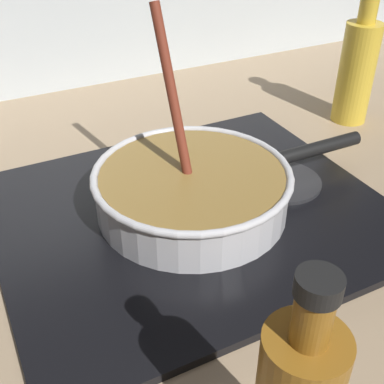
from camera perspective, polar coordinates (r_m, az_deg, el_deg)
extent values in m
cube|color=#9E8466|center=(0.59, 1.81, -17.87)|extent=(2.40, 1.60, 0.04)
cube|color=black|center=(0.74, 0.00, -2.40)|extent=(0.56, 0.48, 0.01)
torus|color=#592D0C|center=(0.74, 0.00, -1.77)|extent=(0.18, 0.18, 0.01)
cylinder|color=#262628|center=(0.81, 10.24, 1.20)|extent=(0.13, 0.13, 0.01)
cylinder|color=silver|center=(0.72, 0.00, 0.00)|extent=(0.28, 0.28, 0.06)
cylinder|color=olive|center=(0.72, 0.00, 0.26)|extent=(0.26, 0.26, 0.06)
torus|color=silver|center=(0.70, 0.00, 2.13)|extent=(0.29, 0.29, 0.01)
cylinder|color=black|center=(0.82, 13.98, 4.82)|extent=(0.17, 0.02, 0.02)
cylinder|color=beige|center=(0.69, 0.69, 0.49)|extent=(0.03, 0.03, 0.01)
cylinder|color=beige|center=(0.76, -2.71, 3.95)|extent=(0.04, 0.04, 0.01)
cylinder|color=beige|center=(0.71, 8.88, 0.86)|extent=(0.04, 0.04, 0.01)
cylinder|color=#EDD88C|center=(0.79, -0.25, 4.95)|extent=(0.03, 0.03, 0.01)
cylinder|color=#E5CC7A|center=(0.66, 4.01, -1.73)|extent=(0.03, 0.03, 0.01)
cylinder|color=#EDD88C|center=(0.73, 0.18, 2.53)|extent=(0.03, 0.03, 0.01)
cylinder|color=beige|center=(0.68, -3.76, -0.21)|extent=(0.03, 0.03, 0.01)
cylinder|color=#E5CC7A|center=(0.73, 3.51, 2.51)|extent=(0.04, 0.04, 0.01)
cylinder|color=maroon|center=(0.68, -2.21, 10.76)|extent=(0.03, 0.09, 0.24)
cube|color=brown|center=(0.71, -0.30, 1.03)|extent=(0.03, 0.05, 0.01)
cylinder|color=gold|center=(1.04, 18.25, 12.72)|extent=(0.07, 0.07, 0.19)
cylinder|color=gold|center=(1.01, 19.53, 19.11)|extent=(0.03, 0.03, 0.05)
cylinder|color=#8C5919|center=(0.34, 13.62, -13.82)|extent=(0.03, 0.03, 0.04)
cylinder|color=black|center=(0.32, 14.30, -10.37)|extent=(0.03, 0.03, 0.02)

